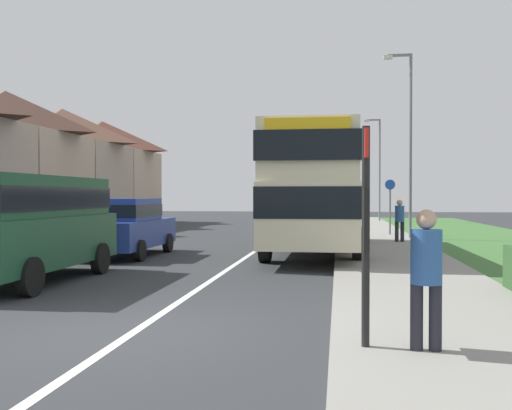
{
  "coord_description": "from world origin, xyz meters",
  "views": [
    {
      "loc": [
        2.7,
        -7.59,
        1.82
      ],
      "look_at": [
        0.79,
        6.16,
        1.6
      ],
      "focal_mm": 41.79,
      "sensor_mm": 36.0,
      "label": 1
    }
  ],
  "objects_px": {
    "double_decker_bus": "(315,185)",
    "bus_stop_sign": "(366,220)",
    "cycle_route_sign": "(390,205)",
    "street_lamp_mid": "(408,134)",
    "parked_van_dark_green": "(26,220)",
    "pedestrian_walking_away": "(400,218)",
    "parked_car_blue": "(125,225)",
    "street_lamp_far": "(378,163)",
    "pedestrian_at_stop": "(426,273)"
  },
  "relations": [
    {
      "from": "double_decker_bus",
      "to": "bus_stop_sign",
      "type": "relative_size",
      "value": 3.81
    },
    {
      "from": "cycle_route_sign",
      "to": "street_lamp_mid",
      "type": "xyz_separation_m",
      "value": [
        0.52,
        -2.11,
        2.87
      ]
    },
    {
      "from": "parked_van_dark_green",
      "to": "pedestrian_walking_away",
      "type": "xyz_separation_m",
      "value": [
        8.67,
        10.84,
        -0.35
      ]
    },
    {
      "from": "parked_car_blue",
      "to": "cycle_route_sign",
      "type": "bearing_deg",
      "value": 48.14
    },
    {
      "from": "parked_car_blue",
      "to": "cycle_route_sign",
      "type": "distance_m",
      "value": 12.83
    },
    {
      "from": "parked_van_dark_green",
      "to": "pedestrian_walking_away",
      "type": "distance_m",
      "value": 13.89
    },
    {
      "from": "parked_car_blue",
      "to": "street_lamp_far",
      "type": "distance_m",
      "value": 25.86
    },
    {
      "from": "pedestrian_at_stop",
      "to": "bus_stop_sign",
      "type": "bearing_deg",
      "value": 172.47
    },
    {
      "from": "double_decker_bus",
      "to": "parked_van_dark_green",
      "type": "distance_m",
      "value": 9.23
    },
    {
      "from": "pedestrian_at_stop",
      "to": "street_lamp_far",
      "type": "bearing_deg",
      "value": 87.17
    },
    {
      "from": "parked_van_dark_green",
      "to": "bus_stop_sign",
      "type": "distance_m",
      "value": 8.27
    },
    {
      "from": "parked_car_blue",
      "to": "street_lamp_mid",
      "type": "height_order",
      "value": "street_lamp_mid"
    },
    {
      "from": "pedestrian_at_stop",
      "to": "parked_car_blue",
      "type": "bearing_deg",
      "value": 125.04
    },
    {
      "from": "double_decker_bus",
      "to": "bus_stop_sign",
      "type": "xyz_separation_m",
      "value": [
        1.03,
        -12.0,
        -0.6
      ]
    },
    {
      "from": "double_decker_bus",
      "to": "bus_stop_sign",
      "type": "bearing_deg",
      "value": -85.09
    },
    {
      "from": "parked_car_blue",
      "to": "pedestrian_walking_away",
      "type": "xyz_separation_m",
      "value": [
        8.55,
        5.35,
        0.03
      ]
    },
    {
      "from": "pedestrian_at_stop",
      "to": "bus_stop_sign",
      "type": "distance_m",
      "value": 0.87
    },
    {
      "from": "double_decker_bus",
      "to": "pedestrian_walking_away",
      "type": "height_order",
      "value": "double_decker_bus"
    },
    {
      "from": "street_lamp_far",
      "to": "parked_car_blue",
      "type": "bearing_deg",
      "value": -110.45
    },
    {
      "from": "bus_stop_sign",
      "to": "street_lamp_mid",
      "type": "xyz_separation_m",
      "value": [
        2.45,
        17.71,
        2.76
      ]
    },
    {
      "from": "parked_car_blue",
      "to": "bus_stop_sign",
      "type": "distance_m",
      "value": 12.24
    },
    {
      "from": "pedestrian_walking_away",
      "to": "street_lamp_far",
      "type": "distance_m",
      "value": 18.96
    },
    {
      "from": "cycle_route_sign",
      "to": "street_lamp_far",
      "type": "distance_m",
      "value": 14.75
    },
    {
      "from": "parked_van_dark_green",
      "to": "street_lamp_mid",
      "type": "distance_m",
      "value": 16.13
    },
    {
      "from": "double_decker_bus",
      "to": "parked_car_blue",
      "type": "relative_size",
      "value": 2.23
    },
    {
      "from": "parked_van_dark_green",
      "to": "cycle_route_sign",
      "type": "xyz_separation_m",
      "value": [
        8.67,
        15.04,
        0.11
      ]
    },
    {
      "from": "parked_car_blue",
      "to": "street_lamp_far",
      "type": "height_order",
      "value": "street_lamp_far"
    },
    {
      "from": "pedestrian_at_stop",
      "to": "street_lamp_far",
      "type": "height_order",
      "value": "street_lamp_far"
    },
    {
      "from": "pedestrian_walking_away",
      "to": "parked_car_blue",
      "type": "bearing_deg",
      "value": -147.95
    },
    {
      "from": "bus_stop_sign",
      "to": "cycle_route_sign",
      "type": "height_order",
      "value": "bus_stop_sign"
    },
    {
      "from": "pedestrian_walking_away",
      "to": "cycle_route_sign",
      "type": "xyz_separation_m",
      "value": [
        0.01,
        4.19,
        0.45
      ]
    },
    {
      "from": "pedestrian_at_stop",
      "to": "street_lamp_mid",
      "type": "xyz_separation_m",
      "value": [
        1.8,
        17.8,
        3.32
      ]
    },
    {
      "from": "parked_van_dark_green",
      "to": "street_lamp_far",
      "type": "bearing_deg",
      "value": 72.9
    },
    {
      "from": "pedestrian_at_stop",
      "to": "pedestrian_walking_away",
      "type": "xyz_separation_m",
      "value": [
        1.28,
        15.72,
        0.0
      ]
    },
    {
      "from": "parked_van_dark_green",
      "to": "pedestrian_walking_away",
      "type": "relative_size",
      "value": 3.06
    },
    {
      "from": "parked_car_blue",
      "to": "cycle_route_sign",
      "type": "relative_size",
      "value": 1.76
    },
    {
      "from": "bus_stop_sign",
      "to": "street_lamp_far",
      "type": "bearing_deg",
      "value": 86.08
    },
    {
      "from": "double_decker_bus",
      "to": "pedestrian_at_stop",
      "type": "height_order",
      "value": "double_decker_bus"
    },
    {
      "from": "double_decker_bus",
      "to": "parked_van_dark_green",
      "type": "height_order",
      "value": "double_decker_bus"
    },
    {
      "from": "pedestrian_walking_away",
      "to": "street_lamp_far",
      "type": "xyz_separation_m",
      "value": [
        0.42,
        18.7,
        3.07
      ]
    },
    {
      "from": "pedestrian_at_stop",
      "to": "pedestrian_walking_away",
      "type": "height_order",
      "value": "same"
    },
    {
      "from": "cycle_route_sign",
      "to": "pedestrian_at_stop",
      "type": "bearing_deg",
      "value": -93.69
    },
    {
      "from": "parked_van_dark_green",
      "to": "street_lamp_mid",
      "type": "height_order",
      "value": "street_lamp_mid"
    },
    {
      "from": "parked_car_blue",
      "to": "street_lamp_far",
      "type": "bearing_deg",
      "value": 69.55
    },
    {
      "from": "parked_car_blue",
      "to": "parked_van_dark_green",
      "type": "bearing_deg",
      "value": -91.25
    },
    {
      "from": "bus_stop_sign",
      "to": "street_lamp_mid",
      "type": "bearing_deg",
      "value": 82.12
    },
    {
      "from": "bus_stop_sign",
      "to": "parked_car_blue",
      "type": "bearing_deg",
      "value": 122.78
    },
    {
      "from": "double_decker_bus",
      "to": "cycle_route_sign",
      "type": "height_order",
      "value": "double_decker_bus"
    },
    {
      "from": "bus_stop_sign",
      "to": "pedestrian_walking_away",
      "type": "bearing_deg",
      "value": 82.96
    },
    {
      "from": "cycle_route_sign",
      "to": "street_lamp_mid",
      "type": "bearing_deg",
      "value": -76.24
    }
  ]
}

